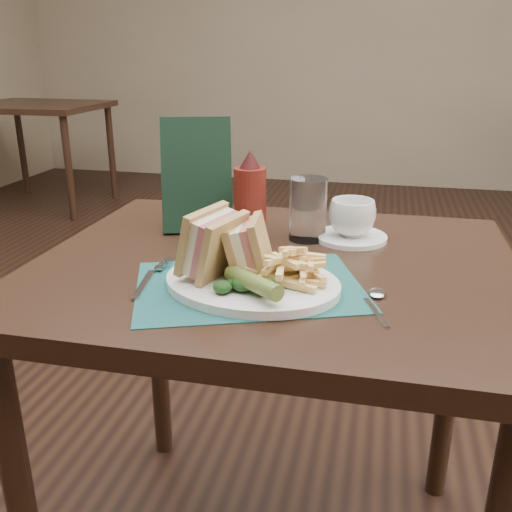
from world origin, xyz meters
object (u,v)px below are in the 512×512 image
(sandwich_half_b, at_px, (236,246))
(drinking_glass, at_px, (308,209))
(sandwich_half_a, at_px, (202,241))
(saucer, at_px, (351,237))
(ketchup_bottle, at_px, (250,195))
(plate, at_px, (252,283))
(table_main, at_px, (272,425))
(check_presenter, at_px, (197,175))
(placemat, at_px, (249,286))
(coffee_cup, at_px, (352,218))
(table_bg_left, at_px, (43,156))

(sandwich_half_b, bearing_deg, drinking_glass, 66.71)
(sandwich_half_a, relative_size, saucer, 0.78)
(ketchup_bottle, bearing_deg, sandwich_half_b, -82.11)
(plate, xyz_separation_m, ketchup_bottle, (-0.06, 0.26, 0.08))
(table_main, distance_m, saucer, 0.43)
(table_main, relative_size, ketchup_bottle, 4.84)
(ketchup_bottle, bearing_deg, sandwich_half_a, -95.34)
(check_presenter, bearing_deg, table_main, -54.95)
(check_presenter, bearing_deg, saucer, -17.04)
(drinking_glass, height_order, ketchup_bottle, ketchup_bottle)
(table_main, height_order, plate, plate)
(plate, relative_size, check_presenter, 1.21)
(placemat, bearing_deg, saucer, 62.63)
(sandwich_half_a, height_order, coffee_cup, sandwich_half_a)
(saucer, distance_m, coffee_cup, 0.04)
(placemat, height_order, ketchup_bottle, ketchup_bottle)
(table_main, height_order, table_bg_left, same)
(sandwich_half_b, relative_size, check_presenter, 0.40)
(plate, bearing_deg, saucer, 74.82)
(coffee_cup, bearing_deg, table_bg_left, 132.99)
(plate, relative_size, sandwich_half_a, 2.57)
(table_bg_left, xyz_separation_m, ketchup_bottle, (2.19, -2.61, 0.47))
(sandwich_half_a, distance_m, ketchup_bottle, 0.25)
(table_main, distance_m, plate, 0.41)
(plate, bearing_deg, table_bg_left, 138.85)
(sandwich_half_b, bearing_deg, plate, -32.73)
(saucer, bearing_deg, table_main, -129.90)
(plate, xyz_separation_m, drinking_glass, (0.05, 0.28, 0.06))
(placemat, xyz_separation_m, sandwich_half_a, (-0.08, 0.00, 0.07))
(placemat, relative_size, plate, 1.25)
(sandwich_half_a, height_order, sandwich_half_b, sandwich_half_a)
(saucer, relative_size, check_presenter, 0.60)
(plate, relative_size, saucer, 2.00)
(sandwich_half_b, height_order, drinking_glass, drinking_glass)
(sandwich_half_b, relative_size, saucer, 0.66)
(saucer, distance_m, drinking_glass, 0.11)
(ketchup_bottle, height_order, check_presenter, check_presenter)
(table_bg_left, height_order, sandwich_half_a, sandwich_half_a)
(sandwich_half_a, distance_m, drinking_glass, 0.31)
(sandwich_half_b, bearing_deg, table_main, 65.26)
(table_main, height_order, drinking_glass, drinking_glass)
(table_bg_left, relative_size, saucer, 6.00)
(table_main, xyz_separation_m, coffee_cup, (0.13, 0.16, 0.42))
(plate, height_order, check_presenter, check_presenter)
(table_bg_left, distance_m, plate, 3.68)
(table_bg_left, relative_size, coffee_cup, 9.34)
(table_bg_left, xyz_separation_m, plate, (2.26, -2.87, 0.38))
(drinking_glass, distance_m, ketchup_bottle, 0.12)
(table_bg_left, bearing_deg, saucer, -47.01)
(sandwich_half_b, bearing_deg, saucer, 52.46)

